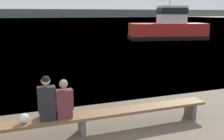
{
  "coord_description": "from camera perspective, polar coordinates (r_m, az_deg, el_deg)",
  "views": [
    {
      "loc": [
        -1.5,
        -2.62,
        2.95
      ],
      "look_at": [
        1.51,
        6.05,
        0.84
      ],
      "focal_mm": 40.0,
      "sensor_mm": 36.0,
      "label": 1
    }
  ],
  "objects": [
    {
      "name": "person_right",
      "position": [
        6.09,
        -10.91,
        -7.1
      ],
      "size": [
        0.41,
        0.42,
        0.95
      ],
      "color": "#56282D",
      "rests_on": "bench_main"
    },
    {
      "name": "person_left",
      "position": [
        6.03,
        -14.68,
        -6.9
      ],
      "size": [
        0.41,
        0.42,
        1.07
      ],
      "color": "black",
      "rests_on": "bench_main"
    },
    {
      "name": "bench_main",
      "position": [
        6.32,
        -6.98,
        -10.9
      ],
      "size": [
        7.01,
        0.49,
        0.49
      ],
      "color": "brown",
      "rests_on": "ground"
    },
    {
      "name": "shopping_bag",
      "position": [
        6.13,
        -19.43,
        -10.37
      ],
      "size": [
        0.22,
        0.19,
        0.22
      ],
      "color": "white",
      "rests_on": "bench_main"
    },
    {
      "name": "water_surface",
      "position": [
        127.56,
        -18.83,
        10.95
      ],
      "size": [
        240.0,
        240.0,
        0.0
      ],
      "primitive_type": "plane",
      "color": "#386084",
      "rests_on": "ground"
    },
    {
      "name": "far_shoreline",
      "position": [
        189.86,
        -19.15,
        12.19
      ],
      "size": [
        600.0,
        12.0,
        5.44
      ],
      "primitive_type": "cube",
      "color": "#4C4C42",
      "rests_on": "ground"
    },
    {
      "name": "tugboat_red",
      "position": [
        29.32,
        12.73,
        9.17
      ],
      "size": [
        9.11,
        4.96,
        6.68
      ],
      "rotation": [
        0.0,
        0.0,
        1.36
      ],
      "color": "red",
      "rests_on": "water_surface"
    }
  ]
}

